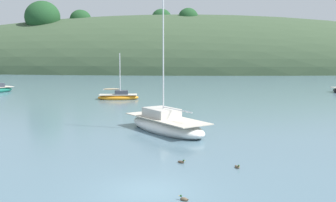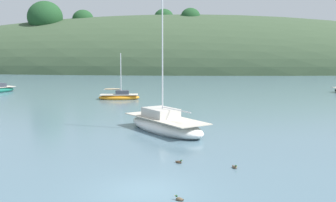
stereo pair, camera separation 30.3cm
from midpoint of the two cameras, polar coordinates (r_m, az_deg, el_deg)
name	(u,v)px [view 2 (the right image)]	position (r m, az deg, el deg)	size (l,w,h in m)	color
ground_plane	(145,190)	(18.41, -2.56, -11.47)	(400.00, 400.00, 0.00)	slate
far_shoreline_hill	(181,71)	(106.04, 1.80, 3.97)	(150.00, 36.00, 29.43)	#384C33
sailboat_black_sloop	(165,125)	(30.52, -0.08, -3.10)	(6.81, 7.89, 9.60)	white
sailboat_white_near	(119,97)	(49.18, -6.14, 0.58)	(4.68, 2.02, 5.28)	orange
duck_lone_left	(235,167)	(21.79, 9.01, -8.45)	(0.30, 0.41, 0.24)	brown
duck_lone_right	(179,162)	(22.45, 1.80, -7.91)	(0.40, 0.32, 0.24)	#473828
duck_straggler	(179,199)	(17.25, 2.01, -12.59)	(0.40, 0.34, 0.24)	brown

